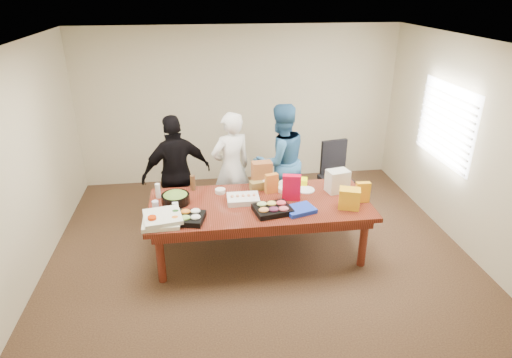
{
  "coord_description": "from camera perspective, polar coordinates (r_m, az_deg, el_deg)",
  "views": [
    {
      "loc": [
        -0.7,
        -4.87,
        3.31
      ],
      "look_at": [
        -0.03,
        0.1,
        1.04
      ],
      "focal_mm": 30.51,
      "sensor_mm": 36.0,
      "label": 1
    }
  ],
  "objects": [
    {
      "name": "mustard_bottle",
      "position": [
        5.81,
        2.69,
        -0.82
      ],
      "size": [
        0.08,
        0.08,
        0.17
      ],
      "primitive_type": "cylinder",
      "rotation": [
        0.0,
        0.0,
        -0.27
      ],
      "color": "yellow",
      "rests_on": "conference_table"
    },
    {
      "name": "person_right",
      "position": [
        6.51,
        3.2,
        2.36
      ],
      "size": [
        1.01,
        0.89,
        1.75
      ],
      "primitive_type": "imported",
      "rotation": [
        0.0,
        0.0,
        3.46
      ],
      "color": "#2C6091",
      "rests_on": "floor"
    },
    {
      "name": "dressing_bottle",
      "position": [
        5.9,
        -8.28,
        -0.48
      ],
      "size": [
        0.07,
        0.07,
        0.21
      ],
      "primitive_type": "cylinder",
      "rotation": [
        0.0,
        0.0,
        -0.1
      ],
      "color": "brown",
      "rests_on": "conference_table"
    },
    {
      "name": "mayo_jar",
      "position": [
        5.87,
        1.25,
        -0.78
      ],
      "size": [
        0.1,
        0.1,
        0.12
      ],
      "primitive_type": "cylinder",
      "rotation": [
        0.0,
        0.0,
        -0.25
      ],
      "color": "white",
      "rests_on": "conference_table"
    },
    {
      "name": "chip_bag_yellow",
      "position": [
        5.67,
        13.81,
        -1.68
      ],
      "size": [
        0.18,
        0.08,
        0.27
      ],
      "primitive_type": "cube",
      "rotation": [
        0.0,
        0.0,
        -0.04
      ],
      "color": "#FAA51A",
      "rests_on": "conference_table"
    },
    {
      "name": "pizza_box_upper",
      "position": [
        5.18,
        -12.15,
        -4.86
      ],
      "size": [
        0.49,
        0.49,
        0.05
      ],
      "primitive_type": "cube",
      "rotation": [
        0.0,
        0.0,
        0.17
      ],
      "color": "silver",
      "rests_on": "pizza_box_lower"
    },
    {
      "name": "red_cup",
      "position": [
        5.13,
        -13.43,
        -5.45
      ],
      "size": [
        0.12,
        0.12,
        0.13
      ],
      "primitive_type": "cylinder",
      "rotation": [
        0.0,
        0.0,
        0.3
      ],
      "color": "#BF2B00",
      "rests_on": "conference_table"
    },
    {
      "name": "dip_bowl_b",
      "position": [
        5.8,
        -4.71,
        -1.57
      ],
      "size": [
        0.17,
        0.17,
        0.05
      ],
      "primitive_type": "cylinder",
      "rotation": [
        0.0,
        0.0,
        0.24
      ],
      "color": "white",
      "rests_on": "conference_table"
    },
    {
      "name": "wall_right",
      "position": [
        6.28,
        26.26,
        3.62
      ],
      "size": [
        0.04,
        5.0,
        2.7
      ],
      "primitive_type": "cube",
      "color": "beige",
      "rests_on": "floor"
    },
    {
      "name": "office_chair",
      "position": [
        6.96,
        10.44,
        0.21
      ],
      "size": [
        0.6,
        0.6,
        1.01
      ],
      "primitive_type": "cube",
      "rotation": [
        0.0,
        0.0,
        0.18
      ],
      "color": "black",
      "rests_on": "floor"
    },
    {
      "name": "plate_a",
      "position": [
        5.9,
        6.51,
        -1.43
      ],
      "size": [
        0.25,
        0.25,
        0.01
      ],
      "primitive_type": "cylinder",
      "rotation": [
        0.0,
        0.0,
        0.04
      ],
      "color": "white",
      "rests_on": "conference_table"
    },
    {
      "name": "plate_b",
      "position": [
        6.05,
        4.19,
        -0.6
      ],
      "size": [
        0.3,
        0.3,
        0.02
      ],
      "primitive_type": "cylinder",
      "rotation": [
        0.0,
        0.0,
        0.15
      ],
      "color": "white",
      "rests_on": "conference_table"
    },
    {
      "name": "ranch_bottle",
      "position": [
        5.77,
        -12.74,
        -1.51
      ],
      "size": [
        0.08,
        0.08,
        0.2
      ],
      "primitive_type": "cylinder",
      "rotation": [
        0.0,
        0.0,
        -0.25
      ],
      "color": "white",
      "rests_on": "conference_table"
    },
    {
      "name": "grocery_bag_yellow",
      "position": [
        5.49,
        12.13,
        -2.51
      ],
      "size": [
        0.3,
        0.25,
        0.26
      ],
      "primitive_type": "cube",
      "rotation": [
        0.0,
        0.0,
        -0.34
      ],
      "color": "yellow",
      "rests_on": "conference_table"
    },
    {
      "name": "veggie_tray",
      "position": [
        5.19,
        -9.21,
        -5.07
      ],
      "size": [
        0.49,
        0.43,
        0.06
      ],
      "primitive_type": "cube",
      "rotation": [
        0.0,
        0.0,
        -0.24
      ],
      "color": "black",
      "rests_on": "conference_table"
    },
    {
      "name": "chip_bag_red",
      "position": [
        5.57,
        4.68,
        -1.12
      ],
      "size": [
        0.25,
        0.15,
        0.34
      ],
      "primitive_type": "cube",
      "rotation": [
        0.0,
        0.0,
        -0.23
      ],
      "color": "red",
      "rests_on": "conference_table"
    },
    {
      "name": "chip_bag_orange",
      "position": [
        5.75,
        2.04,
        -0.58
      ],
      "size": [
        0.18,
        0.12,
        0.26
      ],
      "primitive_type": "cube",
      "rotation": [
        0.0,
        0.0,
        0.26
      ],
      "color": "orange",
      "rests_on": "conference_table"
    },
    {
      "name": "conference_table",
      "position": [
        5.72,
        0.47,
        -6.46
      ],
      "size": [
        2.8,
        1.2,
        0.75
      ],
      "primitive_type": "cube",
      "color": "#4C1C0F",
      "rests_on": "floor"
    },
    {
      "name": "wall_front",
      "position": [
        3.15,
        7.15,
        -14.28
      ],
      "size": [
        5.5,
        0.04,
        2.7
      ],
      "primitive_type": "cube",
      "color": "beige",
      "rests_on": "floor"
    },
    {
      "name": "kraft_bag",
      "position": [
        5.93,
        0.76,
        0.66
      ],
      "size": [
        0.28,
        0.18,
        0.35
      ],
      "primitive_type": "cube",
      "rotation": [
        0.0,
        0.0,
        0.08
      ],
      "color": "#99582C",
      "rests_on": "conference_table"
    },
    {
      "name": "grocery_bag_white",
      "position": [
        5.88,
        10.63,
        -0.26
      ],
      "size": [
        0.32,
        0.25,
        0.3
      ],
      "primitive_type": "cube",
      "rotation": [
        0.0,
        0.0,
        0.2
      ],
      "color": "silver",
      "rests_on": "conference_table"
    },
    {
      "name": "floor",
      "position": [
        5.93,
        0.46,
        -9.65
      ],
      "size": [
        5.5,
        5.0,
        0.02
      ],
      "primitive_type": "cube",
      "color": "#47301E",
      "rests_on": "ground"
    },
    {
      "name": "window_blinds",
      "position": [
        6.68,
        23.3,
        6.66
      ],
      "size": [
        0.04,
        1.36,
        1.0
      ],
      "primitive_type": "cube",
      "color": "beige",
      "rests_on": "wall_right"
    },
    {
      "name": "person_center",
      "position": [
        6.34,
        -3.26,
        1.44
      ],
      "size": [
        0.72,
        0.61,
        1.68
      ],
      "primitive_type": "imported",
      "rotation": [
        0.0,
        0.0,
        3.53
      ],
      "color": "white",
      "rests_on": "floor"
    },
    {
      "name": "chip_bag_blue",
      "position": [
        5.35,
        5.74,
        -4.02
      ],
      "size": [
        0.42,
        0.36,
        0.05
      ],
      "primitive_type": "cube",
      "rotation": [
        0.0,
        0.0,
        0.3
      ],
      "color": "#1735BD",
      "rests_on": "conference_table"
    },
    {
      "name": "salad_bowl",
      "position": [
        5.61,
        -10.5,
        -2.56
      ],
      "size": [
        0.4,
        0.4,
        0.12
      ],
      "primitive_type": "cylinder",
      "rotation": [
        0.0,
        0.0,
        -0.13
      ],
      "color": "black",
      "rests_on": "conference_table"
    },
    {
      "name": "bread_loaf",
      "position": [
        5.88,
        0.66,
        -0.77
      ],
      "size": [
        0.32,
        0.19,
        0.12
      ],
      "primitive_type": "cube",
      "rotation": [
        0.0,
        0.0,
        0.21
      ],
      "color": "olive",
      "rests_on": "conference_table"
    },
    {
      "name": "person_left",
      "position": [
        6.23,
        -10.35,
        0.71
      ],
      "size": [
        1.08,
        0.72,
        1.7
      ],
      "primitive_type": "imported",
      "rotation": [
        0.0,
        0.0,
        3.48
      ],
      "color": "black",
      "rests_on": "floor"
    },
    {
      "name": "window_panel",
      "position": [
        6.7,
        23.59,
        6.66
      ],
      "size": [
        0.03,
        1.4,
        1.1
      ],
      "primitive_type": "cube",
      "color": "white",
      "rests_on": "wall_right"
    },
    {
      "name": "fruit_tray",
      "position": [
        5.31,
        2.18,
        -4.04
      ],
      "size": [
        0.5,
        0.42,
        0.07
      ],
      "primitive_type": "cube",
      "rotation": [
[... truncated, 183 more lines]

